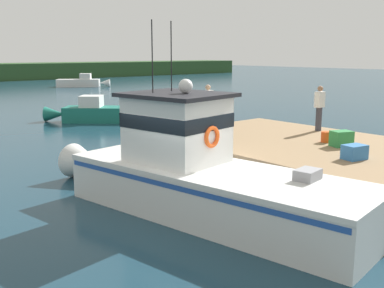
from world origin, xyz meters
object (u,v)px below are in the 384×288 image
(main_fishing_boat, at_px, (196,173))
(mooring_buoy_spare_mooring, at_px, (213,117))
(deckhand_further_back, at_px, (208,105))
(moored_boat_mid_harbor, at_px, (99,113))
(crate_stack_near_edge, at_px, (341,139))
(bait_bucket, at_px, (326,137))
(crate_single_by_cleat, at_px, (354,152))
(deckhand_by_the_boat, at_px, (319,107))
(crate_stack_mid_dock, at_px, (210,129))
(moored_boat_off_the_point, at_px, (82,82))

(main_fishing_boat, relative_size, mooring_buoy_spare_mooring, 19.19)
(deckhand_further_back, xyz_separation_m, moored_boat_mid_harbor, (1.60, 11.27, -1.53))
(crate_stack_near_edge, height_order, bait_bucket, crate_stack_near_edge)
(crate_single_by_cleat, height_order, crate_stack_near_edge, crate_stack_near_edge)
(main_fishing_boat, distance_m, deckhand_further_back, 6.00)
(main_fishing_boat, xyz_separation_m, moored_boat_mid_harbor, (5.79, 15.44, -0.48))
(crate_stack_near_edge, bearing_deg, main_fishing_boat, 168.67)
(deckhand_further_back, distance_m, mooring_buoy_spare_mooring, 10.14)
(deckhand_by_the_boat, bearing_deg, moored_boat_mid_harbor, 94.19)
(moored_boat_mid_harbor, bearing_deg, crate_stack_mid_dock, -101.47)
(main_fishing_boat, distance_m, moored_boat_mid_harbor, 16.50)
(crate_stack_near_edge, height_order, deckhand_further_back, deckhand_further_back)
(crate_stack_near_edge, height_order, moored_boat_mid_harbor, crate_stack_near_edge)
(deckhand_further_back, bearing_deg, bait_bucket, -77.43)
(deckhand_by_the_boat, height_order, deckhand_further_back, same)
(main_fishing_boat, height_order, deckhand_by_the_boat, main_fishing_boat)
(crate_stack_near_edge, relative_size, deckhand_by_the_boat, 0.37)
(main_fishing_boat, bearing_deg, crate_single_by_cleat, -30.46)
(deckhand_by_the_boat, height_order, moored_boat_mid_harbor, deckhand_by_the_boat)
(moored_boat_off_the_point, bearing_deg, crate_single_by_cleat, -108.20)
(moored_boat_off_the_point, bearing_deg, deckhand_further_back, -110.38)
(bait_bucket, bearing_deg, main_fishing_boat, 176.50)
(crate_stack_mid_dock, relative_size, deckhand_further_back, 0.37)
(moored_boat_mid_harbor, xyz_separation_m, moored_boat_off_the_point, (12.35, 26.29, 0.01))
(moored_boat_mid_harbor, bearing_deg, mooring_buoy_spare_mooring, -37.50)
(mooring_buoy_spare_mooring, bearing_deg, crate_single_by_cleat, -118.83)
(crate_stack_near_edge, distance_m, moored_boat_mid_harbor, 16.48)
(bait_bucket, xyz_separation_m, moored_boat_off_the_point, (12.95, 42.05, -0.83))
(deckhand_further_back, bearing_deg, deckhand_by_the_boat, -49.05)
(mooring_buoy_spare_mooring, bearing_deg, deckhand_further_back, -134.18)
(mooring_buoy_spare_mooring, bearing_deg, crate_stack_mid_dock, -133.63)
(deckhand_by_the_boat, relative_size, mooring_buoy_spare_mooring, 3.14)
(deckhand_further_back, distance_m, moored_boat_mid_harbor, 11.48)
(crate_single_by_cleat, distance_m, mooring_buoy_spare_mooring, 15.46)
(bait_bucket, height_order, mooring_buoy_spare_mooring, bait_bucket)
(crate_stack_near_edge, height_order, deckhand_by_the_boat, deckhand_by_the_boat)
(crate_single_by_cleat, xyz_separation_m, deckhand_by_the_boat, (3.13, 3.29, 0.66))
(mooring_buoy_spare_mooring, bearing_deg, moored_boat_mid_harbor, 142.50)
(mooring_buoy_spare_mooring, bearing_deg, main_fishing_boat, -134.51)
(main_fishing_boat, relative_size, crate_stack_mid_dock, 16.61)
(deckhand_further_back, height_order, mooring_buoy_spare_mooring, deckhand_further_back)
(crate_stack_near_edge, distance_m, crate_stack_mid_dock, 4.42)
(moored_boat_mid_harbor, height_order, mooring_buoy_spare_mooring, moored_boat_mid_harbor)
(crate_stack_mid_dock, xyz_separation_m, mooring_buoy_spare_mooring, (7.86, 8.25, -1.13))
(crate_stack_mid_dock, height_order, moored_boat_mid_harbor, crate_stack_mid_dock)
(crate_stack_mid_dock, height_order, mooring_buoy_spare_mooring, crate_stack_mid_dock)
(main_fishing_boat, distance_m, bait_bucket, 5.21)
(main_fishing_boat, relative_size, bait_bucket, 29.31)
(deckhand_by_the_boat, relative_size, deckhand_further_back, 1.00)
(moored_boat_off_the_point, bearing_deg, crate_stack_mid_dock, -111.03)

